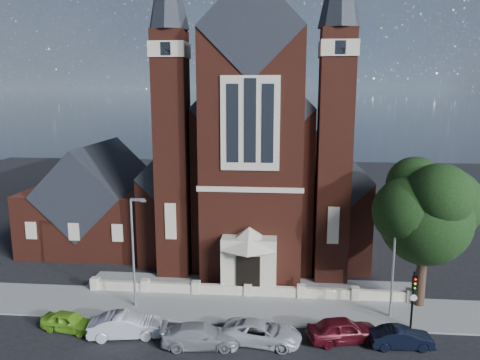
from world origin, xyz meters
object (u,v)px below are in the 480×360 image
object	(u,v)px
car_silver_b	(200,336)
car_dark_red	(343,330)
church	(259,159)
car_white_suv	(262,332)
car_navy	(402,338)
street_lamp_right	(395,254)
street_lamp_left	(134,247)
car_silver_a	(126,325)
parish_hall	(99,204)
car_lime_van	(69,321)
traffic_signal	(413,293)
street_tree	(429,215)

from	to	relation	value
car_silver_b	car_dark_red	bearing A→B (deg)	-86.45
church	car_white_suv	xyz separation A→B (m)	(1.33, -22.97, -7.50)
car_navy	car_white_suv	bearing A→B (deg)	87.57
street_lamp_right	car_navy	size ratio (longest dim) A/B	2.11
street_lamp_left	car_dark_red	world-z (taller)	street_lamp_left
car_white_suv	car_silver_a	bearing A→B (deg)	98.87
parish_hall	car_dark_red	xyz separation A→B (m)	(22.38, -17.41, -3.24)
car_silver_b	church	bearing A→B (deg)	-10.92
street_lamp_left	car_lime_van	bearing A→B (deg)	-132.96
street_lamp_left	parish_hall	bearing A→B (deg)	120.02
car_lime_van	car_silver_b	distance (m)	8.95
parish_hall	traffic_signal	size ratio (longest dim) A/B	3.05
street_tree	car_dark_red	distance (m)	10.16
car_white_suv	parish_hall	bearing A→B (deg)	52.53
street_lamp_left	car_navy	world-z (taller)	street_lamp_left
car_silver_a	street_lamp_left	bearing A→B (deg)	-2.70
church	car_white_suv	size ratio (longest dim) A/B	7.11
car_lime_van	car_navy	size ratio (longest dim) A/B	0.95
traffic_signal	car_silver_b	bearing A→B (deg)	-166.67
car_dark_red	car_lime_van	bearing A→B (deg)	77.08
church	street_tree	distance (m)	21.38
street_tree	traffic_signal	world-z (taller)	street_tree
church	car_navy	xyz separation A→B (m)	(9.83, -22.75, -7.55)
parish_hall	car_lime_van	distance (m)	18.56
street_lamp_right	car_white_suv	bearing A→B (deg)	-155.32
car_dark_red	traffic_signal	bearing A→B (deg)	-81.92
church	traffic_signal	bearing A→B (deg)	-61.80
street_tree	car_dark_red	xyz separation A→B (m)	(-6.22, -5.12, -6.19)
car_silver_b	car_white_suv	bearing A→B (deg)	-84.12
traffic_signal	street_lamp_left	bearing A→B (deg)	175.24
street_tree	car_lime_van	world-z (taller)	street_tree
church	street_lamp_right	size ratio (longest dim) A/B	4.31
car_silver_a	street_lamp_right	bearing A→B (deg)	-87.62
church	street_lamp_left	world-z (taller)	church
church	car_silver_a	world-z (taller)	church
street_lamp_left	car_silver_a	world-z (taller)	street_lamp_left
church	street_tree	bearing A→B (deg)	-53.83
car_navy	street_lamp_left	bearing A→B (deg)	73.98
car_white_suv	car_dark_red	xyz separation A→B (m)	(5.05, 0.61, 0.09)
street_tree	street_lamp_right	xyz separation A→B (m)	(-2.51, -1.71, -2.36)
street_lamp_right	car_dark_red	xyz separation A→B (m)	(-3.71, -3.41, -3.83)
church	traffic_signal	world-z (taller)	church
car_white_suv	traffic_signal	bearing A→B (deg)	-67.13
street_lamp_right	car_lime_van	bearing A→B (deg)	-170.37
car_white_suv	car_navy	xyz separation A→B (m)	(8.50, 0.22, -0.05)
street_lamp_right	car_dark_red	bearing A→B (deg)	-137.38
street_tree	car_white_suv	distance (m)	14.11
street_tree	car_silver_a	world-z (taller)	street_tree
car_silver_a	car_dark_red	size ratio (longest dim) A/B	1.02
church	street_lamp_left	size ratio (longest dim) A/B	4.31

